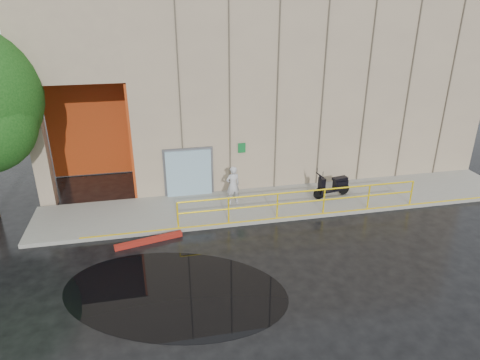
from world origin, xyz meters
name	(u,v)px	position (x,y,z in m)	size (l,w,h in m)	color
ground	(203,279)	(0.00, 0.00, 0.00)	(120.00, 120.00, 0.00)	black
sidewalk	(284,202)	(4.00, 4.50, 0.07)	(20.00, 3.00, 0.15)	gray
building	(270,76)	(5.10, 10.98, 4.21)	(20.00, 10.17, 8.00)	gray
guardrail	(301,203)	(4.25, 3.15, 0.68)	(9.56, 0.06, 1.03)	yellow
person	(233,185)	(1.87, 4.71, 0.96)	(0.59, 0.39, 1.62)	#B4B4B9
scooter	(333,180)	(6.12, 4.47, 0.91)	(1.75, 0.84, 1.33)	black
red_curb	(149,240)	(-1.59, 2.50, 0.09)	(2.40, 0.18, 0.18)	maroon
puddle	(175,292)	(-0.89, -0.45, 0.00)	(6.72, 4.13, 0.01)	black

